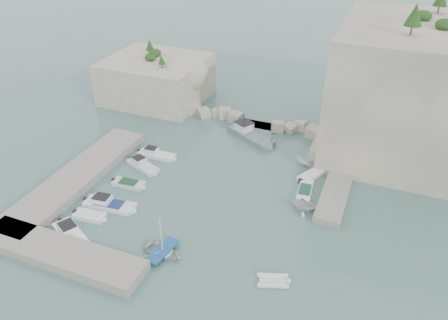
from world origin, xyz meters
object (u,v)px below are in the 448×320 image
at_px(motorboat_d, 110,207).
at_px(tender_east_a, 303,210).
at_px(inflatable_dinghy, 273,282).
at_px(rowboat, 163,254).
at_px(tender_east_b, 305,193).
at_px(work_boat, 251,139).
at_px(motorboat_c, 129,186).
at_px(motorboat_b, 143,168).
at_px(tender_east_c, 311,177).
at_px(motorboat_a, 157,157).
at_px(motorboat_e, 90,218).
at_px(motorboat_f, 73,238).
at_px(tender_east_d, 311,166).

xyz_separation_m(motorboat_d, tender_east_a, (20.85, 7.79, 0.00)).
bearing_deg(inflatable_dinghy, rowboat, 163.59).
bearing_deg(tender_east_b, work_boat, 39.46).
height_order(motorboat_c, tender_east_a, tender_east_a).
height_order(motorboat_b, motorboat_d, same).
xyz_separation_m(motorboat_c, tender_east_c, (20.51, 10.35, 0.00)).
bearing_deg(motorboat_c, motorboat_a, 86.69).
relative_size(motorboat_c, motorboat_d, 0.66).
relative_size(motorboat_a, tender_east_c, 1.22).
bearing_deg(motorboat_d, tender_east_c, 30.54).
xyz_separation_m(motorboat_d, tender_east_c, (20.26, 14.77, 0.00)).
xyz_separation_m(motorboat_a, motorboat_e, (-0.52, -14.17, 0.00)).
distance_m(motorboat_b, work_boat, 16.54).
distance_m(motorboat_a, work_boat, 14.08).
xyz_separation_m(rowboat, tender_east_c, (10.90, 19.19, 0.00)).
distance_m(inflatable_dinghy, tender_east_b, 14.84).
relative_size(motorboat_c, tender_east_c, 0.94).
bearing_deg(motorboat_f, rowboat, 36.80).
height_order(motorboat_d, inflatable_dinghy, motorboat_d).
xyz_separation_m(motorboat_f, tender_east_a, (21.37, 13.75, 0.00)).
bearing_deg(tender_east_c, tender_east_d, 40.50).
distance_m(motorboat_b, inflatable_dinghy, 24.73).
distance_m(tender_east_a, work_boat, 17.39).
distance_m(motorboat_c, motorboat_e, 6.94).
distance_m(motorboat_c, motorboat_d, 4.43).
height_order(rowboat, inflatable_dinghy, rowboat).
bearing_deg(motorboat_d, motorboat_b, 89.24).
bearing_deg(motorboat_c, rowboat, -47.12).
relative_size(motorboat_d, tender_east_a, 1.97).
xyz_separation_m(tender_east_c, tender_east_d, (-0.61, 2.53, 0.00)).
bearing_deg(work_boat, motorboat_c, -91.81).
relative_size(rowboat, tender_east_d, 1.07).
bearing_deg(tender_east_b, rowboat, 139.05).
relative_size(motorboat_d, tender_east_b, 1.41).
height_order(motorboat_b, inflatable_dinghy, motorboat_b).
distance_m(motorboat_c, rowboat, 13.06).
distance_m(tender_east_a, tender_east_b, 3.24).
bearing_deg(work_boat, motorboat_a, -107.78).
distance_m(motorboat_f, work_boat, 29.17).
bearing_deg(rowboat, tender_east_b, -26.25).
height_order(motorboat_d, tender_east_a, tender_east_a).
relative_size(inflatable_dinghy, tender_east_d, 0.78).
bearing_deg(motorboat_c, motorboat_e, -100.09).
height_order(rowboat, work_boat, work_boat).
relative_size(tender_east_c, tender_east_d, 1.14).
height_order(motorboat_d, tender_east_c, motorboat_d).
bearing_deg(tender_east_b, motorboat_c, 102.05).
xyz_separation_m(motorboat_c, motorboat_d, (0.26, -4.42, 0.00)).
bearing_deg(motorboat_b, motorboat_c, -62.09).
xyz_separation_m(motorboat_c, inflatable_dinghy, (20.90, -8.27, 0.00)).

